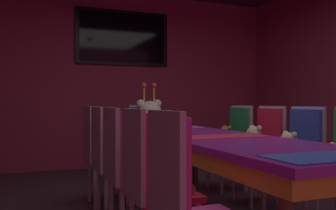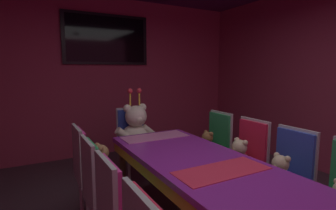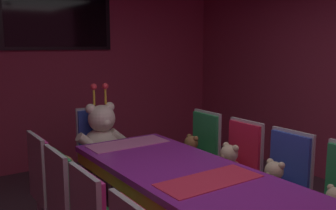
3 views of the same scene
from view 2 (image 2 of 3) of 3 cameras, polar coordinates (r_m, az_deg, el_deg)
name	(u,v)px [view 2 (image 2 of 3)]	position (r m, az deg, el deg)	size (l,w,h in m)	color
wall_back	(106,77)	(4.89, -13.26, 6.03)	(5.20, 0.12, 2.80)	#99334C
banquet_table	(222,181)	(2.18, 11.64, -15.94)	(0.90, 2.81, 0.75)	purple
chair_left_3	(99,185)	(2.28, -14.85, -16.59)	(0.42, 0.41, 0.98)	#268C4C
chair_left_4	(87,165)	(2.75, -17.33, -12.37)	(0.42, 0.41, 0.98)	#CC338C
teddy_left_4	(101,162)	(2.78, -14.30, -11.97)	(0.27, 0.35, 0.33)	#9E7247
chair_right_2	(290,170)	(2.77, 25.05, -12.63)	(0.42, 0.41, 0.98)	#2D47B2
teddy_right_2	(280,173)	(2.66, 23.13, -13.51)	(0.25, 0.32, 0.31)	beige
chair_right_3	(249,154)	(3.08, 17.17, -10.21)	(0.42, 0.41, 0.98)	red
teddy_right_3	(239,156)	(2.98, 15.16, -10.68)	(0.27, 0.35, 0.33)	beige
chair_right_4	(216,142)	(3.49, 10.40, -7.88)	(0.42, 0.41, 0.98)	#268C4C
teddy_right_4	(207,144)	(3.40, 8.49, -8.44)	(0.24, 0.31, 0.29)	olive
throne_chair	(132,135)	(3.82, -7.80, -6.45)	(0.41, 0.42, 0.98)	#2D47B2
king_teddy_bear	(136,129)	(3.64, -6.90, -5.15)	(0.63, 0.49, 0.82)	silver
wall_tv	(107,39)	(4.83, -13.20, 13.74)	(1.50, 0.06, 0.87)	black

